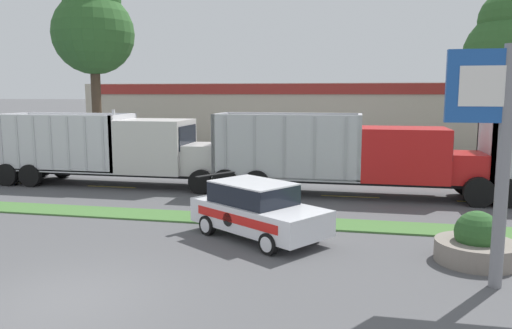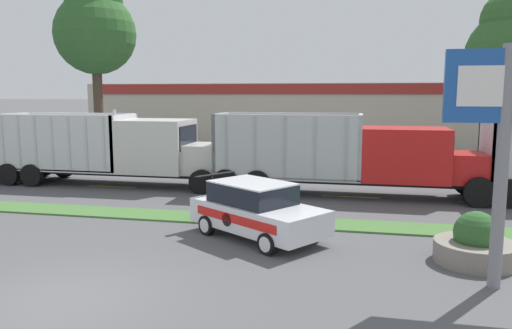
{
  "view_description": "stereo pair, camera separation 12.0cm",
  "coord_description": "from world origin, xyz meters",
  "px_view_note": "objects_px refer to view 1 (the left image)",
  "views": [
    {
      "loc": [
        5.89,
        -8.85,
        4.28
      ],
      "look_at": [
        2.27,
        8.58,
        1.72
      ],
      "focal_mm": 35.0,
      "sensor_mm": 36.0,
      "label": 1
    },
    {
      "loc": [
        6.01,
        -8.82,
        4.28
      ],
      "look_at": [
        2.27,
        8.58,
        1.72
      ],
      "focal_mm": 35.0,
      "sensor_mm": 36.0,
      "label": 2
    }
  ],
  "objects_px": {
    "dump_truck_lead": "(136,151)",
    "stone_planter": "(476,244)",
    "rally_car": "(257,210)",
    "store_sign_post": "(507,119)",
    "dump_truck_far_right": "(374,159)"
  },
  "relations": [
    {
      "from": "store_sign_post",
      "to": "stone_planter",
      "type": "xyz_separation_m",
      "value": [
        -0.06,
        1.66,
        -3.27
      ]
    },
    {
      "from": "dump_truck_far_right",
      "to": "dump_truck_lead",
      "type": "bearing_deg",
      "value": 178.17
    },
    {
      "from": "stone_planter",
      "to": "dump_truck_far_right",
      "type": "bearing_deg",
      "value": 107.06
    },
    {
      "from": "dump_truck_lead",
      "to": "stone_planter",
      "type": "xyz_separation_m",
      "value": [
        13.06,
        -8.12,
        -1.15
      ]
    },
    {
      "from": "rally_car",
      "to": "store_sign_post",
      "type": "xyz_separation_m",
      "value": [
        5.96,
        -2.69,
        2.89
      ]
    },
    {
      "from": "rally_car",
      "to": "store_sign_post",
      "type": "bearing_deg",
      "value": -24.25
    },
    {
      "from": "dump_truck_lead",
      "to": "stone_planter",
      "type": "relative_size",
      "value": 5.43
    },
    {
      "from": "dump_truck_far_right",
      "to": "store_sign_post",
      "type": "relative_size",
      "value": 2.18
    },
    {
      "from": "dump_truck_far_right",
      "to": "stone_planter",
      "type": "bearing_deg",
      "value": -72.94
    },
    {
      "from": "dump_truck_lead",
      "to": "rally_car",
      "type": "height_order",
      "value": "dump_truck_lead"
    },
    {
      "from": "dump_truck_lead",
      "to": "stone_planter",
      "type": "height_order",
      "value": "dump_truck_lead"
    },
    {
      "from": "dump_truck_lead",
      "to": "stone_planter",
      "type": "distance_m",
      "value": 15.42
    },
    {
      "from": "dump_truck_far_right",
      "to": "store_sign_post",
      "type": "bearing_deg",
      "value": -75.49
    },
    {
      "from": "dump_truck_far_right",
      "to": "stone_planter",
      "type": "height_order",
      "value": "dump_truck_far_right"
    },
    {
      "from": "dump_truck_far_right",
      "to": "rally_car",
      "type": "height_order",
      "value": "dump_truck_far_right"
    }
  ]
}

